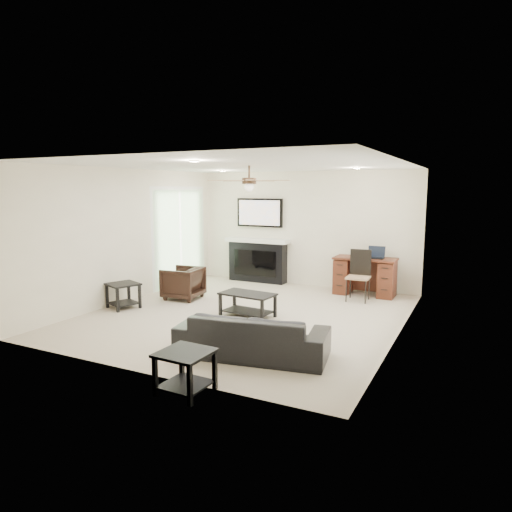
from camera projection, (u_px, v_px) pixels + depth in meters
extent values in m
plane|color=#C3B39D|center=(247.00, 314.00, 7.77)|extent=(5.50, 5.50, 0.00)
cube|color=white|center=(246.00, 165.00, 7.40)|extent=(5.00, 5.50, 0.04)
cube|color=#EFE7CA|center=(304.00, 229.00, 10.02)|extent=(5.00, 0.04, 2.50)
cube|color=#EFE7CA|center=(134.00, 267.00, 5.15)|extent=(5.00, 0.04, 2.50)
cube|color=#EFE7CA|center=(130.00, 235.00, 8.69)|extent=(0.04, 5.50, 2.50)
cube|color=#EFE7CA|center=(402.00, 251.00, 6.48)|extent=(0.04, 5.50, 2.50)
cube|color=silver|center=(400.00, 251.00, 6.60)|extent=(0.04, 5.10, 2.40)
cube|color=#93BC89|center=(180.00, 238.00, 10.07)|extent=(0.04, 1.80, 2.10)
cylinder|color=#382619|center=(249.00, 181.00, 7.53)|extent=(1.40, 1.40, 0.30)
imported|color=black|center=(252.00, 335.00, 5.79)|extent=(2.01, 1.06, 0.56)
imported|color=black|center=(183.00, 283.00, 8.84)|extent=(0.75, 0.73, 0.62)
cube|color=black|center=(248.00, 305.00, 7.62)|extent=(0.94, 0.58, 0.40)
cube|color=black|center=(185.00, 372.00, 4.76)|extent=(0.54, 0.54, 0.45)
cube|color=black|center=(123.00, 296.00, 8.16)|extent=(0.65, 0.65, 0.45)
cube|color=black|center=(257.00, 240.00, 10.39)|extent=(1.52, 0.34, 1.91)
cube|color=#3A1E0E|center=(365.00, 276.00, 9.15)|extent=(1.22, 0.56, 0.76)
cube|color=black|center=(358.00, 276.00, 8.65)|extent=(0.44, 0.46, 0.97)
cube|color=black|center=(376.00, 253.00, 8.97)|extent=(0.33, 0.24, 0.23)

